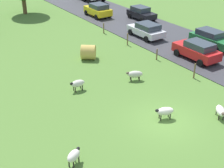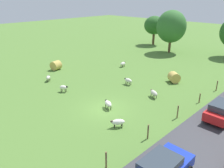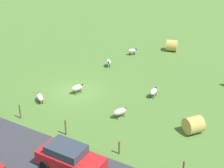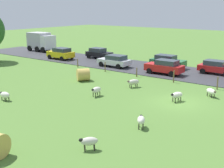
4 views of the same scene
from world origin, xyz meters
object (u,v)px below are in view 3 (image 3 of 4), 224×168
object	(u,v)px
car_4	(70,157)
sheep_6	(120,112)
hay_bale_0	(172,46)
sheep_1	(108,62)
sheep_4	(132,51)
hay_bale_1	(193,125)
sheep_2	(77,88)
sheep_3	(153,91)
sheep_5	(40,97)

from	to	relation	value
car_4	sheep_6	bearing A→B (deg)	-177.36
hay_bale_0	sheep_1	bearing A→B (deg)	-27.13
sheep_1	sheep_4	size ratio (longest dim) A/B	1.04
hay_bale_1	car_4	size ratio (longest dim) A/B	0.30
sheep_6	hay_bale_0	size ratio (longest dim) A/B	0.99
sheep_2	hay_bale_1	xyz separation A→B (m)	(0.77, 11.02, 0.10)
sheep_3	sheep_5	distance (m)	9.88
sheep_6	sheep_3	bearing A→B (deg)	168.33
sheep_2	sheep_6	bearing A→B (deg)	72.67
sheep_3	hay_bale_0	xyz separation A→B (m)	(-11.69, -2.86, 0.10)
sheep_2	hay_bale_0	world-z (taller)	hay_bale_0
sheep_3	sheep_5	size ratio (longest dim) A/B	0.95
sheep_1	sheep_6	distance (m)	10.19
sheep_5	sheep_6	world-z (taller)	sheep_6
sheep_4	sheep_5	bearing A→B (deg)	-7.10
sheep_1	sheep_6	world-z (taller)	sheep_1
sheep_4	hay_bale_0	world-z (taller)	hay_bale_0
sheep_4	sheep_5	size ratio (longest dim) A/B	0.83
sheep_2	sheep_5	bearing A→B (deg)	-30.92
sheep_1	sheep_6	bearing A→B (deg)	35.94
sheep_4	sheep_6	bearing A→B (deg)	23.13
sheep_6	car_4	distance (m)	7.03
hay_bale_1	sheep_3	bearing A→B (deg)	-126.64
sheep_3	sheep_1	bearing A→B (deg)	-118.89
hay_bale_1	car_4	xyz separation A→B (m)	(7.90, -5.38, 0.27)
sheep_2	sheep_6	world-z (taller)	sheep_2
sheep_3	sheep_6	size ratio (longest dim) A/B	0.88
sheep_3	hay_bale_0	size ratio (longest dim) A/B	0.87
sheep_2	car_4	xyz separation A→B (m)	(8.68, 5.64, 0.37)
sheep_6	sheep_5	bearing A→B (deg)	-79.42
sheep_1	hay_bale_0	world-z (taller)	hay_bale_0
sheep_1	sheep_5	xyz separation A→B (m)	(9.58, -1.12, -0.06)
sheep_1	hay_bale_1	size ratio (longest dim) A/B	0.81
sheep_2	hay_bale_1	distance (m)	11.05
sheep_1	hay_bale_0	distance (m)	8.85
hay_bale_1	sheep_5	bearing A→B (deg)	-80.20
sheep_1	sheep_3	distance (m)	7.88
sheep_4	sheep_6	world-z (taller)	sheep_6
sheep_3	hay_bale_1	size ratio (longest dim) A/B	0.89
sheep_2	sheep_3	size ratio (longest dim) A/B	1.09
sheep_1	sheep_3	world-z (taller)	sheep_3
sheep_4	hay_bale_0	size ratio (longest dim) A/B	0.76
hay_bale_0	sheep_2	bearing A→B (deg)	-13.12
sheep_2	sheep_4	xyz separation A→B (m)	(-10.92, -0.06, -0.03)
sheep_3	sheep_4	xyz separation A→B (m)	(-8.14, -6.29, -0.05)
sheep_1	car_4	size ratio (longest dim) A/B	0.24
sheep_4	car_4	xyz separation A→B (m)	(19.60, 5.70, 0.41)
sheep_3	sheep_4	distance (m)	10.29
sheep_5	hay_bale_0	world-z (taller)	hay_bale_0
hay_bale_1	sheep_6	bearing A→B (deg)	-81.18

